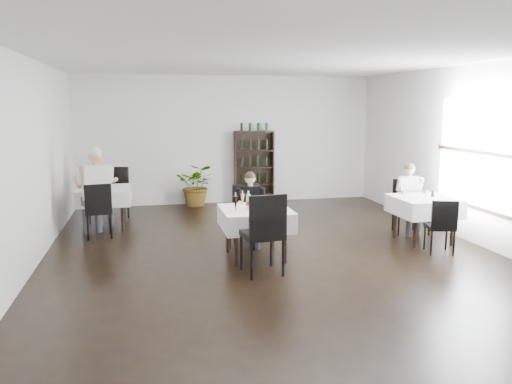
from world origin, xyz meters
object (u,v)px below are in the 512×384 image
main_table (256,218)px  potted_tree (197,185)px  wine_shelf (254,168)px  diner_main (250,203)px

main_table → potted_tree: 4.23m
wine_shelf → potted_tree: size_ratio=1.77×
wine_shelf → main_table: 4.41m
main_table → potted_tree: size_ratio=1.04×
wine_shelf → potted_tree: (-1.38, -0.11, -0.35)m
potted_tree → diner_main: 3.56m
wine_shelf → diner_main: (-0.84, -3.62, -0.13)m
main_table → wine_shelf: bearing=78.2°
diner_main → main_table: bearing=-95.4°
main_table → diner_main: 0.70m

